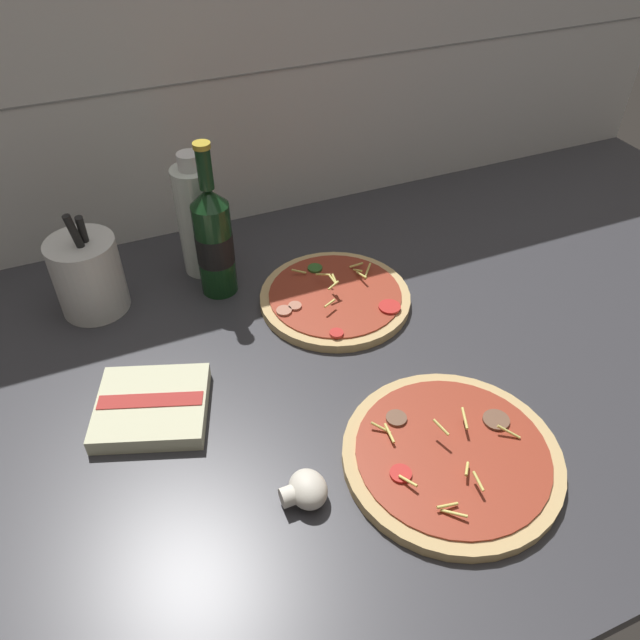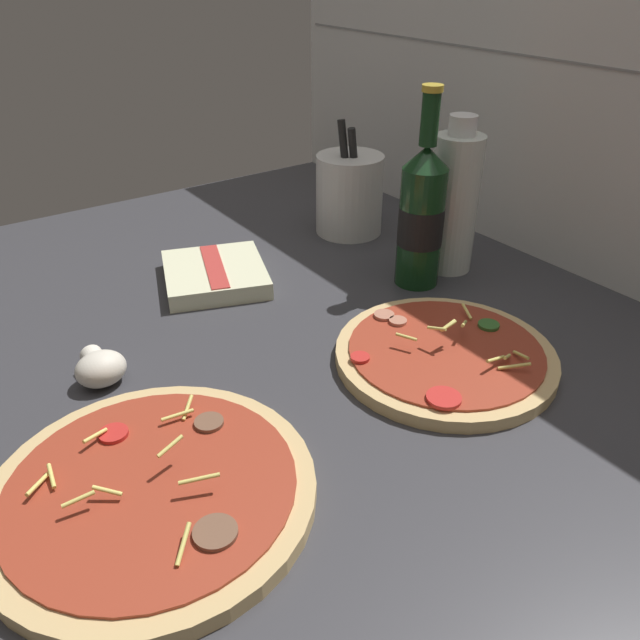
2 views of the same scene
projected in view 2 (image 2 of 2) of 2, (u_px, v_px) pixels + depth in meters
counter_slab at (400, 463)px, 58.27cm from camera, size 160.00×90.00×2.50cm
pizza_near at (153, 491)px, 52.36cm from camera, size 27.60×27.60×4.68cm
pizza_far at (445, 355)px, 69.91cm from camera, size 24.64×24.64×5.10cm
beer_bottle at (421, 215)px, 82.20cm from camera, size 6.06×6.06×26.26cm
oil_bottle at (454, 202)px, 86.15cm from camera, size 6.67×6.67×21.71cm
mushroom_left at (100, 368)px, 66.13cm from camera, size 5.63×5.36×3.76cm
utensil_crock at (349, 194)px, 99.51cm from camera, size 10.67×10.67×18.19cm
dish_towel at (215, 274)px, 86.53cm from camera, size 18.32×17.64×2.56cm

